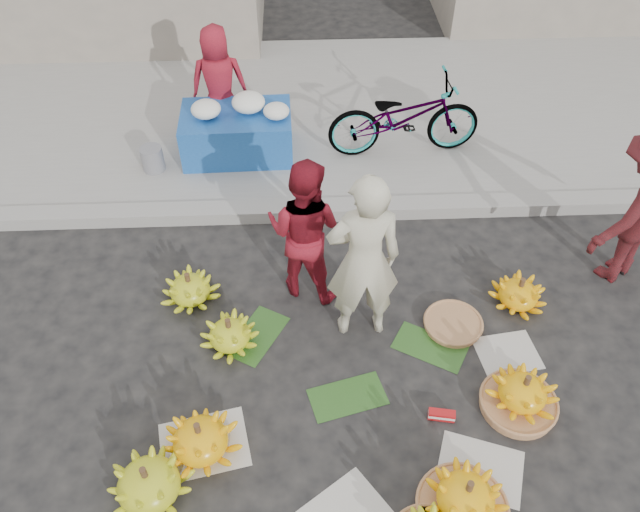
{
  "coord_description": "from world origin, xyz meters",
  "views": [
    {
      "loc": [
        -0.46,
        -3.15,
        4.66
      ],
      "look_at": [
        -0.3,
        0.83,
        0.7
      ],
      "focal_mm": 35.0,
      "sensor_mm": 36.0,
      "label": 1
    }
  ],
  "objects_px": {
    "banana_bunch_0": "(200,439)",
    "vendor_cream": "(364,260)",
    "flower_table": "(238,131)",
    "banana_bunch_4": "(522,395)",
    "bicycle": "(404,117)"
  },
  "relations": [
    {
      "from": "banana_bunch_0",
      "to": "vendor_cream",
      "type": "xyz_separation_m",
      "value": [
        1.37,
        1.22,
        0.72
      ]
    },
    {
      "from": "banana_bunch_0",
      "to": "flower_table",
      "type": "height_order",
      "value": "flower_table"
    },
    {
      "from": "banana_bunch_0",
      "to": "banana_bunch_4",
      "type": "relative_size",
      "value": 1.04
    },
    {
      "from": "vendor_cream",
      "to": "bicycle",
      "type": "distance_m",
      "value": 2.79
    },
    {
      "from": "vendor_cream",
      "to": "bicycle",
      "type": "height_order",
      "value": "vendor_cream"
    },
    {
      "from": "flower_table",
      "to": "banana_bunch_4",
      "type": "bearing_deg",
      "value": -56.77
    },
    {
      "from": "flower_table",
      "to": "bicycle",
      "type": "height_order",
      "value": "bicycle"
    },
    {
      "from": "banana_bunch_4",
      "to": "bicycle",
      "type": "xyz_separation_m",
      "value": [
        -0.52,
        3.6,
        0.42
      ]
    },
    {
      "from": "banana_bunch_0",
      "to": "vendor_cream",
      "type": "distance_m",
      "value": 1.97
    },
    {
      "from": "flower_table",
      "to": "bicycle",
      "type": "distance_m",
      "value": 2.01
    },
    {
      "from": "banana_bunch_0",
      "to": "flower_table",
      "type": "xyz_separation_m",
      "value": [
        0.12,
        3.94,
        0.26
      ]
    },
    {
      "from": "banana_bunch_0",
      "to": "bicycle",
      "type": "bearing_deg",
      "value": 61.36
    },
    {
      "from": "banana_bunch_4",
      "to": "flower_table",
      "type": "height_order",
      "value": "flower_table"
    },
    {
      "from": "banana_bunch_0",
      "to": "banana_bunch_4",
      "type": "height_order",
      "value": "banana_bunch_4"
    },
    {
      "from": "banana_bunch_4",
      "to": "flower_table",
      "type": "relative_size",
      "value": 0.5
    }
  ]
}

